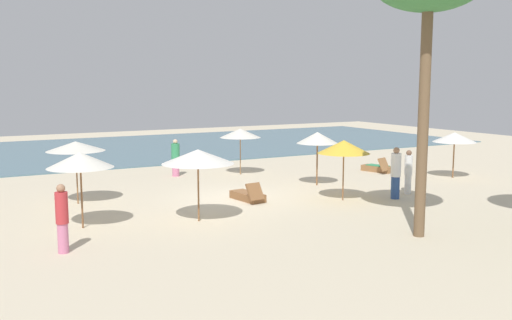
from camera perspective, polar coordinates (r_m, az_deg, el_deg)
The scene contains 15 objects.
ground_plane at distance 21.23m, azimuth -1.92°, elevation -3.77°, with size 60.00×60.00×0.00m, color beige.
ocean_water at distance 37.01m, azimuth -13.95°, elevation 1.03°, with size 48.00×16.00×0.06m, color slate.
umbrella_0 at distance 26.82m, azimuth 19.18°, elevation 2.15°, with size 1.89×1.89×2.04m.
umbrella_1 at distance 20.84m, azimuth -17.54°, elevation 1.31°, with size 2.01×2.01×2.21m.
umbrella_2 at distance 20.71m, azimuth 8.75°, elevation 1.31°, with size 1.88×1.88×2.19m.
umbrella_3 at distance 23.59m, azimuth 6.14°, elevation 2.22°, with size 1.71×1.71×2.22m.
umbrella_4 at distance 17.44m, azimuth -5.81°, elevation 0.34°, with size 2.22×2.22×2.23m.
umbrella_5 at distance 26.28m, azimuth -1.58°, elevation 2.70°, with size 1.88×1.88×2.12m.
umbrella_6 at distance 17.29m, azimuth -17.12°, elevation -0.00°, with size 1.91×1.91×2.25m.
lounger_1 at distance 20.69m, azimuth -0.77°, elevation -3.60°, with size 0.77×1.71×0.73m.
lounger_2 at distance 27.83m, azimuth 12.08°, elevation -0.79°, with size 1.05×1.73×0.75m.
person_0 at distance 21.50m, azimuth 13.75°, elevation -1.25°, with size 0.43×0.43×1.90m.
person_1 at distance 26.12m, azimuth -8.02°, elevation 0.21°, with size 0.48×0.48×1.69m.
person_2 at distance 22.54m, azimuth 14.94°, elevation -1.12°, with size 0.36×0.36×1.69m.
person_4 at distance 15.11m, azimuth -18.76°, elevation -5.50°, with size 0.36×0.36×1.76m.
Camera 1 is at (-9.42, -18.54, 4.28)m, focal length 40.14 mm.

